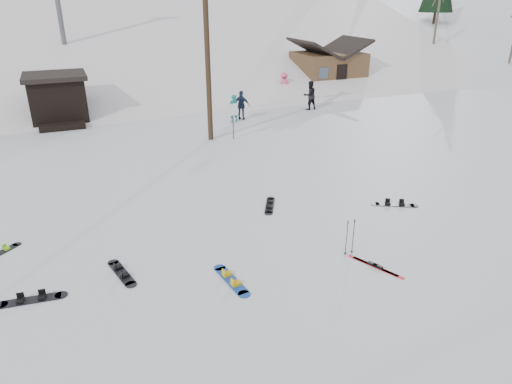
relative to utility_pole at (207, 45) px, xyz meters
name	(u,v)px	position (x,y,z in m)	size (l,w,h in m)	color
ground	(309,304)	(-2.00, -14.00, -4.68)	(200.00, 200.00, 0.00)	white
ski_slope	(108,144)	(-2.00, 41.00, -16.68)	(60.00, 75.00, 45.00)	white
ridge_right	(363,118)	(36.00, 36.00, -15.68)	(34.00, 85.00, 36.00)	white
treeline_right	(394,51)	(34.00, 28.00, -4.68)	(20.00, 60.00, 10.00)	black
treeline_crest	(80,35)	(-2.00, 72.00, -4.68)	(50.00, 6.00, 10.00)	black
utility_pole	(207,45)	(0.00, 0.00, 0.00)	(2.00, 0.26, 9.00)	#3A2819
trail_sign	(233,115)	(1.10, -0.42, -3.41)	(0.50, 0.09, 1.85)	#595B60
lift_hut	(58,98)	(-7.00, 6.94, -3.32)	(3.40, 4.10, 2.75)	black
cabin	(328,68)	(13.00, 10.00, -3.20)	(5.39, 4.40, 3.77)	brown
hero_snowboard	(231,280)	(-3.42, -12.35, -4.65)	(0.50, 1.69, 0.12)	#1948A8
hero_skis	(375,266)	(0.48, -13.28, -4.66)	(0.77, 1.62, 0.09)	red
ski_poles	(350,237)	(0.18, -12.41, -4.11)	(0.30, 0.08, 1.11)	black
board_scatter_a	(32,299)	(-8.23, -11.21, -4.65)	(1.67, 0.46, 0.12)	black
board_scatter_b	(122,273)	(-6.02, -10.87, -4.65)	(0.60, 1.58, 0.11)	black
board_scatter_c	(1,252)	(-9.12, -8.40, -4.66)	(1.07, 0.96, 0.09)	black
board_scatter_d	(395,204)	(3.57, -10.24, -4.65)	(1.49, 0.98, 0.12)	black
board_scatter_f	(270,205)	(-0.57, -8.56, -4.65)	(0.88, 1.38, 0.11)	black
skier_teal	(234,108)	(2.31, 2.79, -3.88)	(0.58, 0.38, 1.60)	#0B7470
skier_dark	(310,95)	(7.94, 3.82, -3.76)	(0.89, 0.69, 1.83)	black
skier_pink	(284,85)	(8.22, 8.14, -3.83)	(1.10, 0.63, 1.71)	#F4567E
skier_navy	(242,105)	(2.94, 3.12, -3.83)	(1.00, 0.42, 1.71)	#18243D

